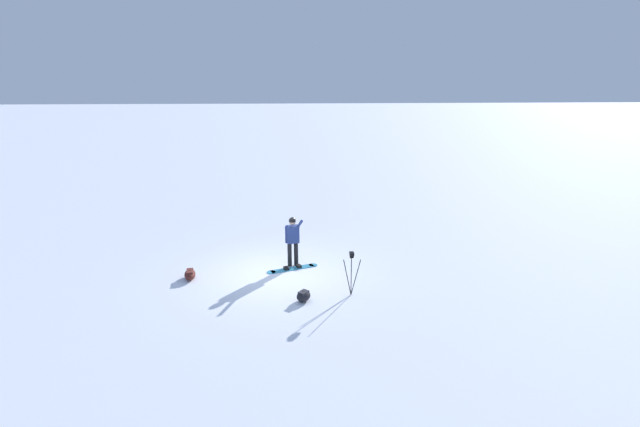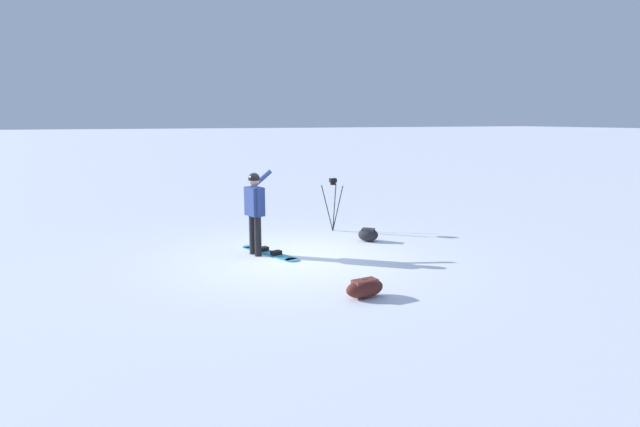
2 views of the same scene
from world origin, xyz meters
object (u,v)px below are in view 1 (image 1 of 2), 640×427
object	(u,v)px
camera_tripod	(352,264)
gear_bag_small	(304,296)
snowboarder	(293,237)
gear_bag_large	(190,274)
snowboard	(293,268)

from	to	relation	value
camera_tripod	gear_bag_small	bearing A→B (deg)	-169.87
snowboarder	gear_bag_small	distance (m)	2.82
snowboarder	gear_bag_large	distance (m)	3.43
gear_bag_large	camera_tripod	world-z (taller)	camera_tripod
gear_bag_large	camera_tripod	xyz separation A→B (m)	(4.78, -1.65, 0.78)
gear_bag_large	snowboarder	bearing A→B (deg)	13.73
snowboard	camera_tripod	xyz separation A→B (m)	(1.58, -2.15, 0.91)
snowboard	gear_bag_small	bearing A→B (deg)	-85.07
snowboarder	gear_bag_large	world-z (taller)	snowboarder
snowboarder	camera_tripod	distance (m)	2.89
camera_tripod	gear_bag_small	xyz separation A→B (m)	(-1.38, -0.25, -0.78)
snowboarder	snowboard	bearing A→B (deg)	-95.73
snowboarder	snowboard	size ratio (longest dim) A/B	1.02
snowboarder	gear_bag_small	bearing A→B (deg)	-86.19
snowboarder	camera_tripod	bearing A→B (deg)	-57.45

